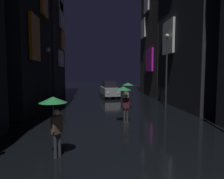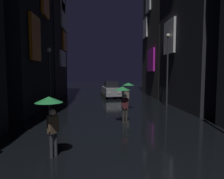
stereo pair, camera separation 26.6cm
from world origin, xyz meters
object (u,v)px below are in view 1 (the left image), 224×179
car_distant (110,90)px  streetlamp_right_far (167,62)px  pedestrian_near_crossing_green (54,110)px  streetlamp_left_far (49,70)px  pedestrian_foreground_left_green (124,94)px  pedestrian_far_right_green (127,89)px

car_distant → streetlamp_right_far: streetlamp_right_far is taller
pedestrian_near_crossing_green → streetlamp_left_far: 10.51m
car_distant → pedestrian_foreground_left_green: bearing=-90.1°
pedestrian_far_right_green → pedestrian_foreground_left_green: bearing=-101.6°
pedestrian_foreground_left_green → streetlamp_right_far: (4.57, 5.84, 2.18)m
pedestrian_far_right_green → car_distant: pedestrian_far_right_green is taller
pedestrian_foreground_left_green → pedestrian_near_crossing_green: 5.45m
pedestrian_foreground_left_green → streetlamp_right_far: size_ratio=0.34×
pedestrian_far_right_green → streetlamp_right_far: size_ratio=0.34×
pedestrian_foreground_left_green → streetlamp_right_far: 7.73m
pedestrian_foreground_left_green → car_distant: 12.13m
pedestrian_near_crossing_green → pedestrian_far_right_green: bearing=66.3°
streetlamp_left_far → streetlamp_right_far: size_ratio=0.79×
pedestrian_foreground_left_green → streetlamp_right_far: streetlamp_right_far is taller
pedestrian_near_crossing_green → streetlamp_right_far: size_ratio=0.34×
pedestrian_foreground_left_green → pedestrian_near_crossing_green: same height
pedestrian_far_right_green → streetlamp_right_far: bearing=23.8°
pedestrian_near_crossing_green → car_distant: size_ratio=0.49×
pedestrian_far_right_green → pedestrian_near_crossing_green: 9.58m
pedestrian_near_crossing_green → streetlamp_left_far: (-2.44, 10.12, 1.47)m
car_distant → pedestrian_far_right_green: bearing=-83.9°
pedestrian_far_right_green → pedestrian_foreground_left_green: (-0.87, -4.21, 0.00)m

